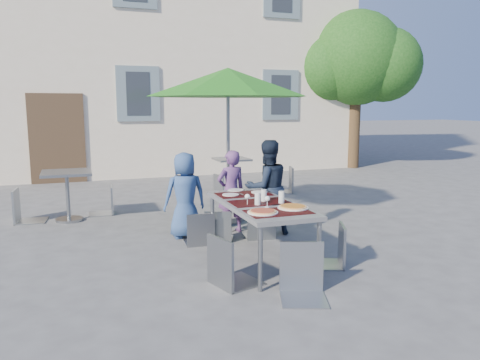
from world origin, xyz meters
name	(u,v)px	position (x,y,z in m)	size (l,w,h in m)	color
ground	(233,274)	(0.00, 0.00, 0.00)	(90.00, 90.00, 0.00)	#4B4B4E
building	(119,14)	(0.00, 11.50, 4.85)	(13.60, 8.20, 11.10)	beige
tree	(357,60)	(6.55, 7.54, 3.25)	(3.60, 3.00, 4.70)	#45321D
dining_table	(259,207)	(0.44, 0.28, 0.70)	(0.80, 1.85, 0.76)	#45464A
pizza_near_left	(263,212)	(0.26, -0.27, 0.77)	(0.34, 0.34, 0.03)	white
pizza_near_right	(293,207)	(0.67, -0.17, 0.77)	(0.35, 0.35, 0.03)	white
glassware	(266,197)	(0.48, 0.17, 0.83)	(0.48, 0.38, 0.15)	silver
place_settings	(242,192)	(0.45, 0.93, 0.76)	(0.68, 0.52, 0.01)	white
child_0	(185,195)	(-0.16, 1.66, 0.63)	(0.61, 0.40, 1.25)	#304D84
child_1	(231,192)	(0.56, 1.70, 0.63)	(0.46, 0.30, 1.25)	#5F3975
child_2	(267,188)	(1.02, 1.41, 0.71)	(0.69, 0.40, 1.41)	#161F31
chair_0	(199,209)	(-0.06, 1.22, 0.50)	(0.41, 0.42, 0.87)	gray
chair_1	(219,207)	(0.24, 1.31, 0.50)	(0.50, 0.50, 0.86)	gray
chair_2	(260,201)	(0.84, 1.23, 0.55)	(0.47, 0.48, 0.95)	gray
chair_3	(228,230)	(-0.16, -0.32, 0.61)	(0.58, 0.57, 1.04)	gray
chair_4	(334,220)	(1.24, -0.14, 0.56)	(0.56, 0.56, 0.95)	gray
chair_5	(303,239)	(0.46, -0.83, 0.60)	(0.58, 0.58, 1.02)	#90959B
patio_umbrella	(228,84)	(0.73, 2.36, 2.25)	(2.61, 2.61, 2.50)	#96999D
cafe_table_0	(67,185)	(-1.77, 3.27, 0.61)	(0.78, 0.78, 0.84)	#96999D
bg_chair_l_0	(22,185)	(-2.47, 3.45, 0.62)	(0.52, 0.51, 1.05)	gray
bg_chair_r_0	(105,183)	(-1.15, 3.59, 0.55)	(0.45, 0.44, 0.94)	#90979B
cafe_table_1	(232,169)	(1.61, 4.77, 0.53)	(0.71, 0.71, 0.76)	#96999D
bg_chair_l_1	(222,172)	(1.29, 4.45, 0.52)	(0.48, 0.47, 0.89)	#91969C
bg_chair_r_1	(286,164)	(2.77, 4.42, 0.63)	(0.59, 0.59, 1.06)	gray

